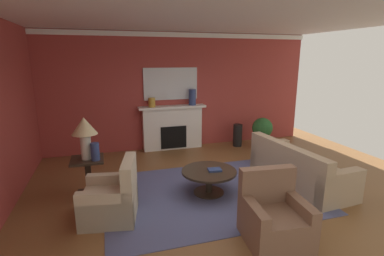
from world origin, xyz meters
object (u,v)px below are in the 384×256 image
object	(u,v)px
coffee_table	(209,176)
vase_tall_corner	(238,135)
fireplace	(173,129)
armchair_facing_fireplace	(274,219)
table_lamp	(84,130)
armchair_near_window	(112,200)
vase_mantel_right	(192,97)
mantel_mirror	(171,84)
vase_on_side_table	(95,152)
vase_mantel_left	(152,102)
sofa	(298,170)
side_table	(88,174)
potted_plant	(262,130)

from	to	relation	value
coffee_table	vase_tall_corner	distance (m)	3.12
fireplace	armchair_facing_fireplace	size ratio (longest dim) A/B	1.89
table_lamp	armchair_near_window	bearing A→B (deg)	-68.14
armchair_near_window	vase_mantel_right	bearing A→B (deg)	54.40
mantel_mirror	vase_on_side_table	distance (m)	3.31
armchair_facing_fireplace	coffee_table	size ratio (longest dim) A/B	0.95
armchair_near_window	table_lamp	size ratio (longest dim) A/B	1.27
vase_on_side_table	vase_mantel_left	distance (m)	2.77
sofa	vase_mantel_left	distance (m)	3.91
side_table	fireplace	bearing A→B (deg)	47.53
armchair_facing_fireplace	vase_on_side_table	world-z (taller)	vase_on_side_table
fireplace	sofa	distance (m)	3.51
fireplace	vase_mantel_right	bearing A→B (deg)	-5.14
mantel_mirror	armchair_near_window	xyz separation A→B (m)	(-1.71, -3.33, -1.46)
vase_mantel_right	armchair_facing_fireplace	bearing A→B (deg)	-92.34
vase_on_side_table	armchair_facing_fireplace	bearing A→B (deg)	-41.27
side_table	vase_mantel_right	xyz separation A→B (m)	(2.64, 2.23, 1.01)
coffee_table	side_table	world-z (taller)	side_table
vase_tall_corner	potted_plant	bearing A→B (deg)	-26.30
table_lamp	vase_tall_corner	distance (m)	4.47
sofa	potted_plant	bearing A→B (deg)	76.07
armchair_near_window	vase_mantel_left	bearing A→B (deg)	69.78
armchair_near_window	coffee_table	size ratio (longest dim) A/B	0.95
vase_on_side_table	vase_mantel_left	world-z (taller)	vase_mantel_left
armchair_facing_fireplace	coffee_table	world-z (taller)	armchair_facing_fireplace
armchair_facing_fireplace	vase_tall_corner	bearing A→B (deg)	70.81
sofa	vase_mantel_right	bearing A→B (deg)	113.28
mantel_mirror	vase_mantel_left	bearing A→B (deg)	-162.82
vase_on_side_table	vase_mantel_right	bearing A→B (deg)	43.39
side_table	vase_mantel_left	xyz separation A→B (m)	(1.54, 2.23, 0.91)
armchair_near_window	vase_mantel_right	size ratio (longest dim) A/B	2.22
vase_mantel_right	vase_on_side_table	world-z (taller)	vase_mantel_right
sofa	side_table	bearing A→B (deg)	169.72
potted_plant	sofa	bearing A→B (deg)	-103.93
fireplace	armchair_facing_fireplace	distance (m)	4.45
fireplace	potted_plant	bearing A→B (deg)	-13.90
armchair_near_window	vase_mantel_right	distance (m)	4.04
sofa	armchair_facing_fireplace	xyz separation A→B (m)	(-1.44, -1.44, 0.01)
fireplace	vase_on_side_table	size ratio (longest dim) A/B	5.80
table_lamp	vase_tall_corner	size ratio (longest dim) A/B	1.20
fireplace	sofa	bearing A→B (deg)	-58.74
side_table	table_lamp	world-z (taller)	table_lamp
fireplace	vase_mantel_right	size ratio (longest dim) A/B	4.20
armchair_facing_fireplace	potted_plant	bearing A→B (deg)	62.01
table_lamp	potted_plant	size ratio (longest dim) A/B	0.90
fireplace	side_table	distance (m)	3.10
vase_tall_corner	vase_mantel_right	size ratio (longest dim) A/B	1.46
vase_tall_corner	vase_on_side_table	bearing A→B (deg)	-150.70
armchair_near_window	vase_mantel_left	xyz separation A→B (m)	(1.16, 3.16, 1.00)
mantel_mirror	coffee_table	xyz separation A→B (m)	(0.01, -2.97, -1.43)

